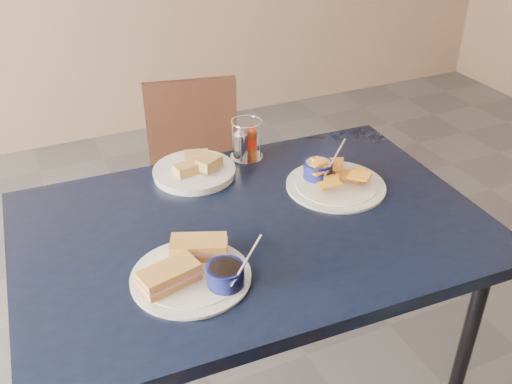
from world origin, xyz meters
name	(u,v)px	position (x,y,z in m)	size (l,w,h in m)	color
dining_table	(252,241)	(0.10, 0.21, 0.69)	(1.31, 0.90, 0.75)	black
chair_far	(193,166)	(0.21, 1.07, 0.47)	(0.45, 0.44, 0.82)	black
sandwich_plate	(194,269)	(-0.12, 0.06, 0.77)	(0.31, 0.29, 0.12)	white
plantain_plate	(331,179)	(0.41, 0.30, 0.77)	(0.30, 0.30, 0.12)	white
bread_basket	(195,170)	(0.05, 0.52, 0.77)	(0.25, 0.25, 0.07)	white
condiment_caddy	(245,143)	(0.24, 0.56, 0.81)	(0.11, 0.11, 0.14)	silver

